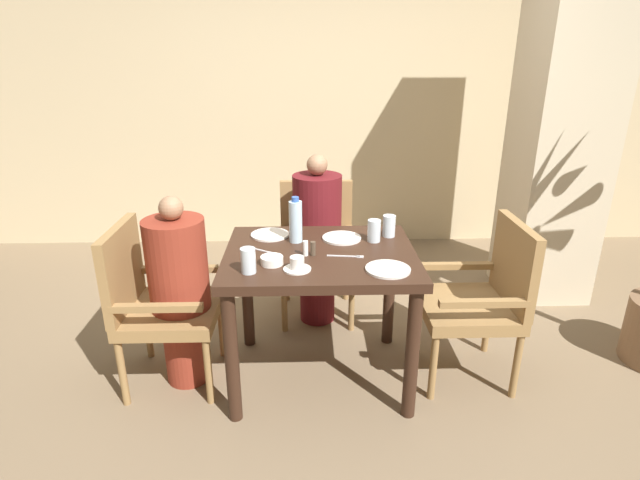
% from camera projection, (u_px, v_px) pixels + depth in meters
% --- Properties ---
extents(ground_plane, '(16.00, 16.00, 0.00)m').
position_uv_depth(ground_plane, '(320.00, 375.00, 2.92)').
color(ground_plane, '#7A664C').
extents(wall_back, '(8.00, 0.06, 2.80)m').
position_uv_depth(wall_back, '(313.00, 95.00, 4.52)').
color(wall_back, '#C6B289').
rests_on(wall_back, ground_plane).
extents(pillar_stone, '(0.58, 0.58, 2.70)m').
position_uv_depth(pillar_stone, '(564.00, 115.00, 3.49)').
color(pillar_stone, beige).
rests_on(pillar_stone, ground_plane).
extents(dining_table, '(1.01, 0.82, 0.78)m').
position_uv_depth(dining_table, '(320.00, 273.00, 2.68)').
color(dining_table, '#331E14').
rests_on(dining_table, ground_plane).
extents(chair_left_side, '(0.51, 0.51, 0.92)m').
position_uv_depth(chair_left_side, '(155.00, 299.00, 2.71)').
color(chair_left_side, olive).
rests_on(chair_left_side, ground_plane).
extents(diner_in_left_chair, '(0.32, 0.32, 1.09)m').
position_uv_depth(diner_in_left_chair, '(180.00, 290.00, 2.70)').
color(diner_in_left_chair, maroon).
rests_on(diner_in_left_chair, ground_plane).
extents(chair_far_side, '(0.51, 0.51, 0.92)m').
position_uv_depth(chair_far_side, '(317.00, 244.00, 3.49)').
color(chair_far_side, olive).
rests_on(chair_far_side, ground_plane).
extents(diner_in_far_chair, '(0.32, 0.32, 1.17)m').
position_uv_depth(diner_in_far_chair, '(317.00, 239.00, 3.33)').
color(diner_in_far_chair, '#5B1419').
rests_on(diner_in_far_chair, ground_plane).
extents(chair_right_side, '(0.51, 0.51, 0.92)m').
position_uv_depth(chair_right_side, '(483.00, 295.00, 2.76)').
color(chair_right_side, olive).
rests_on(chair_right_side, ground_plane).
extents(plate_main_left, '(0.22, 0.22, 0.01)m').
position_uv_depth(plate_main_left, '(388.00, 269.00, 2.41)').
color(plate_main_left, white).
rests_on(plate_main_left, dining_table).
extents(plate_main_right, '(0.22, 0.22, 0.01)m').
position_uv_depth(plate_main_right, '(342.00, 238.00, 2.81)').
color(plate_main_right, white).
rests_on(plate_main_right, dining_table).
extents(plate_dessert_center, '(0.22, 0.22, 0.01)m').
position_uv_depth(plate_dessert_center, '(270.00, 235.00, 2.87)').
color(plate_dessert_center, white).
rests_on(plate_dessert_center, dining_table).
extents(teacup_with_saucer, '(0.14, 0.14, 0.07)m').
position_uv_depth(teacup_with_saucer, '(297.00, 265.00, 2.41)').
color(teacup_with_saucer, white).
rests_on(teacup_with_saucer, dining_table).
extents(bowl_small, '(0.11, 0.11, 0.04)m').
position_uv_depth(bowl_small, '(272.00, 260.00, 2.48)').
color(bowl_small, white).
rests_on(bowl_small, dining_table).
extents(water_bottle, '(0.07, 0.07, 0.26)m').
position_uv_depth(water_bottle, '(296.00, 221.00, 2.74)').
color(water_bottle, silver).
rests_on(water_bottle, dining_table).
extents(glass_tall_near, '(0.07, 0.07, 0.12)m').
position_uv_depth(glass_tall_near, '(248.00, 261.00, 2.37)').
color(glass_tall_near, silver).
rests_on(glass_tall_near, dining_table).
extents(glass_tall_mid, '(0.07, 0.07, 0.12)m').
position_uv_depth(glass_tall_mid, '(389.00, 226.00, 2.84)').
color(glass_tall_mid, silver).
rests_on(glass_tall_mid, dining_table).
extents(glass_tall_far, '(0.07, 0.07, 0.12)m').
position_uv_depth(glass_tall_far, '(374.00, 231.00, 2.76)').
color(glass_tall_far, silver).
rests_on(glass_tall_far, dining_table).
extents(salt_shaker, '(0.03, 0.03, 0.08)m').
position_uv_depth(salt_shaker, '(305.00, 248.00, 2.58)').
color(salt_shaker, white).
rests_on(salt_shaker, dining_table).
extents(pepper_shaker, '(0.03, 0.03, 0.08)m').
position_uv_depth(pepper_shaker, '(313.00, 249.00, 2.58)').
color(pepper_shaker, '#4C3D2D').
rests_on(pepper_shaker, dining_table).
extents(fork_beside_plate, '(0.19, 0.04, 0.00)m').
position_uv_depth(fork_beside_plate, '(349.00, 256.00, 2.57)').
color(fork_beside_plate, silver).
rests_on(fork_beside_plate, dining_table).
extents(knife_beside_plate, '(0.18, 0.12, 0.00)m').
position_uv_depth(knife_beside_plate, '(264.00, 251.00, 2.64)').
color(knife_beside_plate, silver).
rests_on(knife_beside_plate, dining_table).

